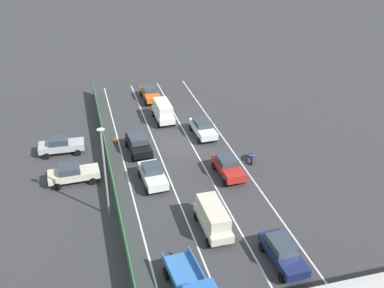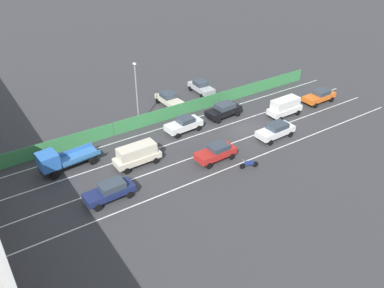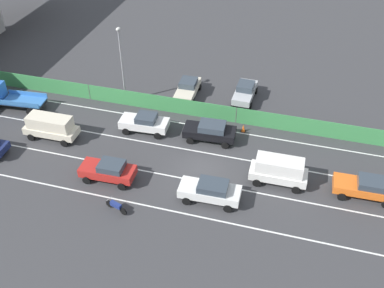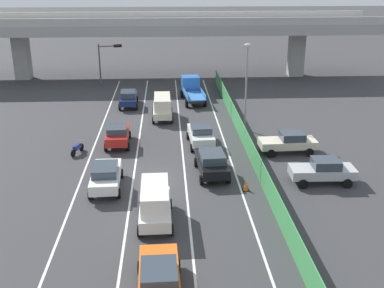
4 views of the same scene
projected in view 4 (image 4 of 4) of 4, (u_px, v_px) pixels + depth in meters
name	position (u px, v px, depth m)	size (l,w,h in m)	color
ground_plane	(159.00, 178.00, 32.67)	(300.00, 300.00, 0.00)	#38383A
lane_line_left_edge	(93.00, 148.00, 38.01)	(0.14, 48.01, 0.01)	silver
lane_line_mid_left	(138.00, 147.00, 38.20)	(0.14, 48.01, 0.01)	silver
lane_line_mid_right	(182.00, 146.00, 38.38)	(0.14, 48.01, 0.01)	silver
lane_line_right_edge	(226.00, 145.00, 38.57)	(0.14, 48.01, 0.01)	silver
elevated_overpass	(160.00, 28.00, 60.40)	(55.68, 8.89, 8.00)	#A09E99
green_fence	(244.00, 136.00, 38.36)	(0.10, 44.11, 1.63)	#3D8E4C
car_sedan_navy	(128.00, 98.00, 49.18)	(2.06, 4.52, 1.65)	navy
car_sedan_red	(118.00, 134.00, 38.42)	(2.08, 4.32, 1.69)	red
car_sedan_black	(212.00, 162.00, 32.84)	(2.28, 4.59, 1.72)	black
car_hatchback_white	(106.00, 175.00, 30.81)	(2.12, 4.60, 1.68)	silver
car_taxi_orange	(159.00, 278.00, 20.68)	(2.11, 4.64, 1.63)	orange
car_van_white	(155.00, 202.00, 26.60)	(2.01, 4.41, 2.25)	silver
car_sedan_white	(201.00, 134.00, 38.36)	(2.20, 4.39, 1.70)	white
car_van_cream	(162.00, 106.00, 45.09)	(1.98, 4.70, 2.17)	beige
flatbed_truck_blue	(192.00, 88.00, 51.61)	(2.59, 6.00, 2.35)	black
motorcycle	(77.00, 148.00, 36.70)	(0.82, 1.88, 0.93)	black
parked_wagon_silver	(323.00, 170.00, 31.64)	(4.34, 2.07, 1.69)	#B2B5B7
parked_sedan_cream	(289.00, 142.00, 36.82)	(4.44, 2.15, 1.65)	beige
traffic_light	(107.00, 56.00, 57.28)	(2.82, 0.76, 5.00)	#47474C
street_lamp	(246.00, 79.00, 40.65)	(0.60, 0.36, 7.65)	gray
traffic_cone	(246.00, 185.00, 30.74)	(0.47, 0.47, 0.74)	orange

